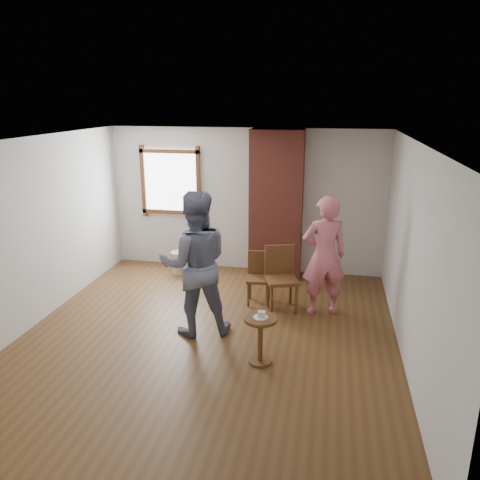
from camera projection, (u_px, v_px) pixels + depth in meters
name	position (u px, v px, depth m)	size (l,w,h in m)	color
ground	(208.00, 337.00, 6.30)	(5.50, 5.50, 0.00)	brown
room_shell	(213.00, 196.00, 6.35)	(5.04, 5.52, 2.62)	silver
brick_chimney	(276.00, 205.00, 8.16)	(0.90, 0.50, 2.60)	#A54A3A
stoneware_crock	(180.00, 262.00, 8.58)	(0.31, 0.31, 0.40)	#BEAC89
dark_pot	(208.00, 280.00, 8.09)	(0.14, 0.14, 0.14)	black
dining_chair_left	(259.00, 274.00, 7.30)	(0.41, 0.41, 0.81)	brown
dining_chair_right	(281.00, 274.00, 7.05)	(0.57, 0.57, 0.97)	brown
side_table	(260.00, 332.00, 5.59)	(0.40, 0.40, 0.60)	brown
cake_plate	(261.00, 317.00, 5.53)	(0.18, 0.18, 0.01)	white
cake_slice	(261.00, 315.00, 5.52)	(0.08, 0.07, 0.06)	silver
man	(195.00, 264.00, 6.18)	(0.96, 0.75, 1.97)	#15173C
person_pink	(324.00, 256.00, 6.78)	(0.65, 0.43, 1.79)	#D76B7B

